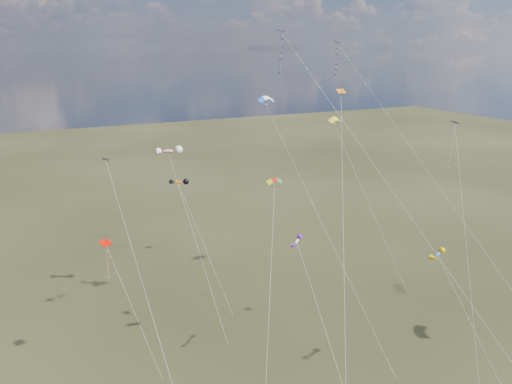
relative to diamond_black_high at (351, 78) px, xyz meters
name	(u,v)px	position (x,y,z in m)	size (l,w,h in m)	color
diamond_black_high	(351,78)	(0.00, 0.00, 0.00)	(16.05, 29.49, 37.44)	black
diamond_navy_tall	(302,81)	(-16.79, -13.49, 0.85)	(17.70, 28.90, 38.39)	#0B0D4B
diamond_black_mid	(127,231)	(-37.09, -8.48, -16.01)	(3.40, 17.74, 23.61)	black
diamond_red_low	(109,264)	(-39.48, -9.12, -19.60)	(4.79, 8.26, 15.20)	#C00A00
diamond_navy_right	(453,158)	(-0.27, -21.56, -8.20)	(8.38, 15.84, 28.10)	navy
diamond_orange_center	(343,195)	(-17.36, -23.23, -9.98)	(13.95, 23.57, 31.93)	orange
parafoil_yellow	(336,120)	(-2.64, -0.23, -6.27)	(7.49, 13.91, 26.42)	gold
parafoil_blue_white	(267,100)	(-17.05, -5.00, -2.10)	(7.07, 23.32, 30.65)	blue
parafoil_tricolor	(275,182)	(-20.73, -14.47, -10.51)	(10.50, 17.07, 22.13)	yellow
novelty_orange_black	(179,183)	(-27.62, 2.52, -14.26)	(5.64, 11.10, 18.28)	#E8570A
novelty_white_purple	(297,242)	(-19.51, -18.05, -16.97)	(2.30, 14.58, 15.47)	white
novelty_redwhite_stripe	(168,152)	(-28.39, 4.41, -9.94)	(3.76, 19.06, 22.80)	red
novelty_blue_yellow	(438,255)	(-6.73, -26.90, -17.31)	(5.60, 8.91, 15.12)	blue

